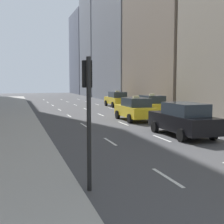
# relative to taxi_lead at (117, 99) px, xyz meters

# --- Properties ---
(lane_markings) EXTENTS (5.72, 56.00, 0.01)m
(lane_markings) POSITION_rel_taxi_lead_xyz_m (-4.20, -11.11, -0.87)
(lane_markings) COLOR white
(lane_markings) RESTS_ON ground
(building_row_right) EXTENTS (6.00, 80.65, 33.28)m
(building_row_right) POSITION_rel_taxi_lead_xyz_m (5.20, 5.89, 12.16)
(building_row_right) COLOR #A89E89
(building_row_right) RESTS_ON ground
(taxi_lead) EXTENTS (2.02, 4.40, 1.87)m
(taxi_lead) POSITION_rel_taxi_lead_xyz_m (0.00, 0.00, 0.00)
(taxi_lead) COLOR yellow
(taxi_lead) RESTS_ON ground
(taxi_third) EXTENTS (2.02, 4.40, 1.87)m
(taxi_third) POSITION_rel_taxi_lead_xyz_m (-2.80, -12.79, 0.00)
(taxi_third) COLOR yellow
(taxi_third) RESTS_ON ground
(taxi_fourth) EXTENTS (2.02, 4.40, 1.87)m
(taxi_fourth) POSITION_rel_taxi_lead_xyz_m (0.00, -9.53, 0.00)
(taxi_fourth) COLOR yellow
(taxi_fourth) RESTS_ON ground
(sedan_black_near) EXTENTS (2.02, 4.88, 1.81)m
(sedan_black_near) POSITION_rel_taxi_lead_xyz_m (-2.80, -19.79, 0.04)
(sedan_black_near) COLOR black
(sedan_black_near) RESTS_ON ground
(traffic_light_pole) EXTENTS (0.24, 0.42, 3.60)m
(traffic_light_pole) POSITION_rel_taxi_lead_xyz_m (-9.55, -26.41, 1.53)
(traffic_light_pole) COLOR black
(traffic_light_pole) RESTS_ON ground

